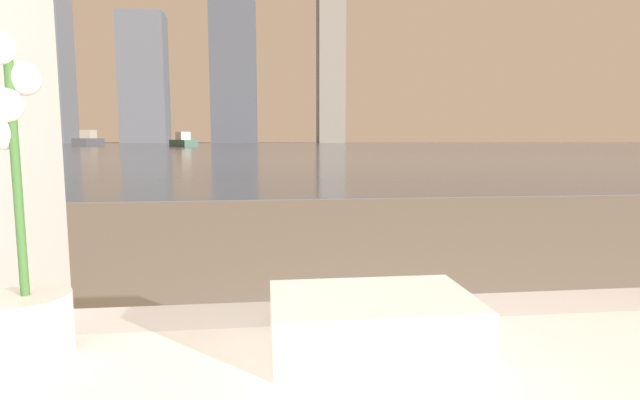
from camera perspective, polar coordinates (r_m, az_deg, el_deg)
The scene contains 8 objects.
potted_orchid at distance 0.82m, azimuth -30.83°, elevation -7.04°, with size 0.12×0.12×0.45m.
towel_stack at distance 0.77m, azimuth 5.96°, elevation -13.62°, with size 0.30×0.20×0.08m.
harbor_water at distance 61.82m, azimuth -6.53°, elevation 6.12°, with size 180.00×110.00×0.01m.
harbor_boat_0 at distance 74.84m, azimuth -24.92°, elevation 6.23°, with size 2.61×5.78×2.09m.
harbor_boat_2 at distance 58.84m, azimuth -15.38°, elevation 6.46°, with size 3.61×4.60×1.67m.
skyline_tower_1 at distance 121.37m, azimuth -19.49°, elevation 12.89°, with size 9.97×6.99×28.50m.
skyline_tower_2 at distance 121.81m, azimuth -9.92°, elevation 21.29°, with size 10.03×13.04×62.48m.
skyline_tower_3 at distance 121.80m, azimuth 1.24°, elevation 19.38°, with size 6.06×6.70×54.18m.
Camera 1 is at (-0.22, 0.19, 0.83)m, focal length 28.00 mm.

